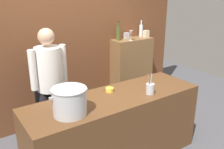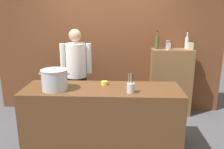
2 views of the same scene
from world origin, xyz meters
name	(u,v)px [view 2 (image 2 of 2)]	position (x,y,z in m)	size (l,w,h in m)	color
ground_plane	(103,145)	(0.00, 0.00, 0.00)	(8.00, 8.00, 0.00)	#4C4C51
brick_back_panel	(108,35)	(0.00, 1.40, 1.50)	(4.40, 0.10, 3.00)	brown
prep_counter	(102,117)	(0.00, 0.00, 0.45)	(2.21, 0.70, 0.90)	brown
bar_cabinet	(171,82)	(1.21, 1.19, 0.63)	(0.76, 0.32, 1.27)	brown
chef	(76,70)	(-0.51, 0.78, 0.96)	(0.53, 0.38, 1.66)	black
stockpot_large	(55,80)	(-0.64, -0.10, 1.04)	(0.42, 0.36, 0.28)	#B7BABF
utensil_crock	(131,88)	(0.39, -0.18, 0.97)	(0.10, 0.10, 0.26)	#B7BABF
butter_jar	(104,83)	(0.02, 0.16, 0.93)	(0.10, 0.10, 0.05)	yellow
wine_bottle_olive	(157,42)	(0.91, 1.22, 1.39)	(0.07, 0.07, 0.33)	#475123
wine_bottle_clear	(187,42)	(1.47, 1.27, 1.39)	(0.07, 0.07, 0.32)	silver
wine_glass_tall	(168,43)	(1.08, 1.08, 1.39)	(0.07, 0.07, 0.17)	silver
spice_tin_cream	(190,46)	(1.52, 1.18, 1.33)	(0.09, 0.09, 0.12)	beige
spice_tin_silver	(168,46)	(1.13, 1.27, 1.32)	(0.08, 0.08, 0.10)	#B2B2B7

